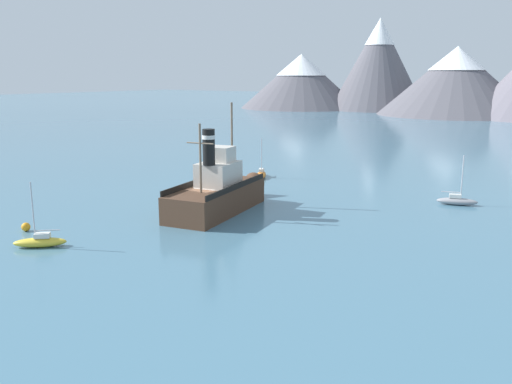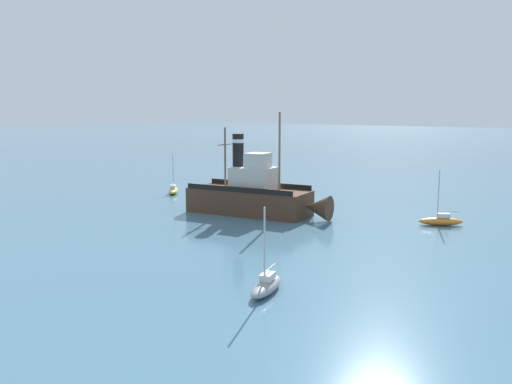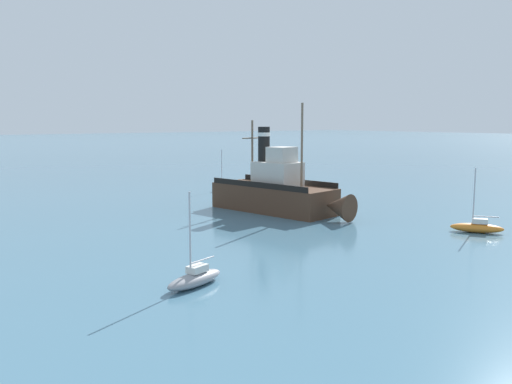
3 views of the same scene
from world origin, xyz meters
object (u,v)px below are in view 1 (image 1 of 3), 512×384
object	(u,v)px
sailboat_orange	(262,174)
mooring_buoy	(26,227)
sailboat_yellow	(40,241)
sailboat_grey	(457,201)
old_tugboat	(219,192)

from	to	relation	value
sailboat_orange	mooring_buoy	distance (m)	30.50
sailboat_yellow	mooring_buoy	distance (m)	4.96
sailboat_orange	sailboat_grey	xyz separation A→B (m)	(23.81, -0.95, 0.00)
old_tugboat	sailboat_orange	xyz separation A→B (m)	(-6.29, 16.11, -1.40)
sailboat_orange	sailboat_grey	distance (m)	23.82
old_tugboat	mooring_buoy	bearing A→B (deg)	-121.14
sailboat_orange	sailboat_grey	size ratio (longest dim) A/B	1.00
old_tugboat	sailboat_grey	world-z (taller)	old_tugboat
old_tugboat	sailboat_grey	bearing A→B (deg)	40.87
sailboat_yellow	mooring_buoy	world-z (taller)	sailboat_yellow
sailboat_grey	old_tugboat	bearing A→B (deg)	-139.13
old_tugboat	sailboat_yellow	xyz separation A→B (m)	(-4.02, -16.08, -1.40)
mooring_buoy	old_tugboat	bearing A→B (deg)	58.86
sailboat_yellow	sailboat_orange	size ratio (longest dim) A/B	1.00
old_tugboat	sailboat_orange	distance (m)	17.35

